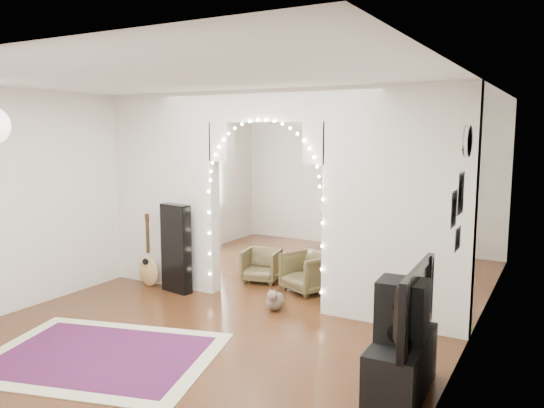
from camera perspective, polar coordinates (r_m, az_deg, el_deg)
The scene contains 23 objects.
floor at distance 7.00m, azimuth -0.51°, elevation -10.38°, with size 7.50×7.50×0.00m, color black.
ceiling at distance 6.66m, azimuth -0.54°, elevation 12.24°, with size 5.00×7.50×0.02m, color white.
wall_back at distance 10.11m, azimuth 10.10°, elevation 2.99°, with size 5.00×0.02×2.70m, color silver.
wall_left at distance 8.22m, azimuth -15.83°, elevation 1.70°, with size 0.02×7.50×2.70m, color silver.
wall_right at distance 5.88m, azimuth 21.12°, elevation -0.91°, with size 0.02×7.50×2.70m, color silver.
divider_wall at distance 6.69m, azimuth -0.53°, elevation 1.28°, with size 5.00×0.20×2.70m.
fairy_lights at distance 6.56m, azimuth -1.09°, elevation 2.25°, with size 1.64×0.04×1.60m, color #FFEABF, non-canonical shape.
window at distance 9.54m, azimuth -8.07°, elevation 3.65°, with size 0.04×1.20×1.40m, color white.
wall_clock at distance 5.23m, azimuth 20.36°, elevation 6.35°, with size 0.31×0.31×0.03m, color white.
picture_frames at distance 4.89m, azimuth 19.28°, elevation -0.75°, with size 0.02×0.50×0.70m, color white, non-canonical shape.
ceiling_fan at distance 8.44m, azimuth 6.31°, elevation 9.25°, with size 1.10×1.10×0.30m, color #B2923B, non-canonical shape.
area_rug at distance 5.67m, azimuth -17.97°, elevation -15.23°, with size 2.21×1.67×0.02m, color maroon.
guitar_case at distance 7.35m, azimuth -10.28°, elevation -4.72°, with size 0.46×0.15×1.21m, color black.
acoustic_guitar at distance 7.73m, azimuth -13.16°, elevation -5.87°, with size 0.36×0.16×0.88m.
tabby_cat at distance 6.62m, azimuth 0.33°, elevation -10.33°, with size 0.26×0.47×0.31m.
floor_speaker at distance 4.60m, azimuth 13.72°, elevation -14.01°, with size 0.41×0.37×1.00m.
media_console at distance 4.73m, azimuth 13.72°, elevation -16.66°, with size 0.40×1.00×0.50m, color black.
tv at distance 4.53m, azimuth 13.96°, elevation -10.20°, with size 1.07×0.14×0.62m, color black.
bookcase at distance 9.91m, azimuth 10.02°, elevation -0.24°, with size 1.58×0.40×1.62m, color beige.
dining_table at distance 9.49m, azimuth 9.56°, elevation -1.38°, with size 1.21×0.82×0.76m.
flower_vase at distance 9.47m, azimuth 9.59°, elevation -0.37°, with size 0.18×0.18×0.19m, color silver.
dining_chair_left at distance 7.82m, azimuth -1.12°, elevation -6.61°, with size 0.51×0.52×0.48m, color brown.
dining_chair_right at distance 7.33m, azimuth 3.83°, elevation -7.36°, with size 0.58×0.59×0.54m, color brown.
Camera 1 is at (3.30, -5.77, 2.20)m, focal length 35.00 mm.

